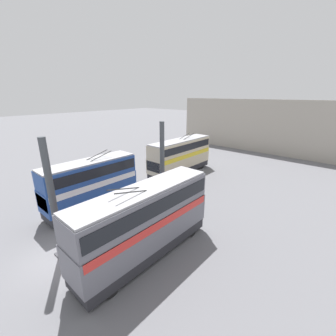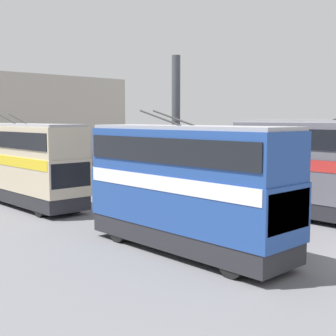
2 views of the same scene
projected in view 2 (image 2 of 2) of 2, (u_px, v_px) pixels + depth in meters
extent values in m
cylinder|color=#42474C|center=(176.00, 137.00, 24.36)|extent=(0.44, 0.44, 8.33)
cube|color=#333338|center=(176.00, 214.00, 24.79)|extent=(0.80, 0.80, 0.08)
cylinder|color=black|center=(276.00, 200.00, 26.63)|extent=(0.95, 0.30, 0.95)
cylinder|color=black|center=(253.00, 205.00, 25.21)|extent=(0.95, 0.30, 0.95)
cube|color=#28282D|center=(330.00, 209.00, 23.07)|extent=(10.35, 2.45, 0.76)
cube|color=slate|center=(331.00, 180.00, 22.92)|extent=(10.56, 2.50, 2.12)
cube|color=red|center=(332.00, 164.00, 22.84)|extent=(10.24, 2.54, 0.55)
cube|color=slate|center=(333.00, 141.00, 22.72)|extent=(10.46, 2.43, 1.76)
cube|color=black|center=(333.00, 139.00, 22.71)|extent=(10.14, 2.51, 0.97)
cube|color=#9E9EA3|center=(333.00, 121.00, 22.62)|extent=(10.35, 2.25, 0.14)
cube|color=black|center=(246.00, 168.00, 26.70)|extent=(0.12, 2.30, 1.35)
cylinder|color=black|center=(270.00, 251.00, 16.38)|extent=(0.97, 0.30, 0.97)
cylinder|color=black|center=(232.00, 263.00, 14.96)|extent=(0.97, 0.30, 0.97)
cylinder|color=black|center=(156.00, 223.00, 20.79)|extent=(0.97, 0.30, 0.97)
cylinder|color=black|center=(118.00, 230.00, 19.37)|extent=(0.97, 0.30, 0.97)
cube|color=#28282D|center=(186.00, 235.00, 17.93)|extent=(8.86, 2.45, 0.77)
cube|color=#234793|center=(186.00, 199.00, 17.79)|extent=(9.04, 2.50, 2.00)
cube|color=white|center=(186.00, 181.00, 17.71)|extent=(8.77, 2.54, 0.55)
cube|color=#234793|center=(187.00, 151.00, 17.59)|extent=(8.95, 2.43, 1.66)
cube|color=black|center=(187.00, 149.00, 17.58)|extent=(8.68, 2.51, 0.92)
cube|color=#9E9EA3|center=(187.00, 127.00, 17.50)|extent=(8.86, 2.25, 0.14)
cube|color=black|center=(288.00, 211.00, 14.51)|extent=(0.12, 2.30, 1.28)
cylinder|color=#282828|center=(173.00, 118.00, 18.52)|extent=(2.35, 0.07, 0.65)
cylinder|color=#282828|center=(160.00, 118.00, 18.05)|extent=(2.35, 0.07, 0.65)
cylinder|color=black|center=(75.00, 203.00, 25.72)|extent=(0.95, 0.30, 0.95)
cylinder|color=black|center=(40.00, 208.00, 24.30)|extent=(0.95, 0.30, 0.95)
cylinder|color=black|center=(14.00, 188.00, 31.34)|extent=(0.95, 0.30, 0.95)
cube|color=#28282D|center=(24.00, 194.00, 27.88)|extent=(10.50, 2.45, 0.76)
cube|color=beige|center=(24.00, 171.00, 27.73)|extent=(10.72, 2.50, 1.99)
cube|color=yellow|center=(23.00, 159.00, 27.65)|extent=(10.40, 2.54, 0.55)
cube|color=beige|center=(23.00, 140.00, 27.54)|extent=(10.61, 2.43, 1.65)
cube|color=black|center=(23.00, 139.00, 27.53)|extent=(10.29, 2.51, 0.91)
cube|color=#9E9EA3|center=(22.00, 125.00, 27.45)|extent=(10.50, 2.25, 0.14)
cube|color=black|center=(71.00, 175.00, 23.85)|extent=(0.12, 2.30, 1.27)
cylinder|color=#282828|center=(18.00, 119.00, 28.62)|extent=(2.35, 0.07, 0.65)
cylinder|color=#282828|center=(6.00, 119.00, 28.15)|extent=(2.35, 0.07, 0.65)
cube|color=#384251|center=(283.00, 216.00, 22.91)|extent=(0.21, 0.30, 0.73)
cube|color=#3D5684|center=(283.00, 202.00, 22.84)|extent=(0.25, 0.42, 0.64)
sphere|color=#A37A5B|center=(284.00, 193.00, 22.79)|extent=(0.21, 0.21, 0.21)
cube|color=#384251|center=(237.00, 214.00, 23.10)|extent=(0.33, 0.25, 0.79)
cube|color=#4C7051|center=(237.00, 200.00, 23.02)|extent=(0.46, 0.31, 0.68)
sphere|color=tan|center=(237.00, 190.00, 22.98)|extent=(0.22, 0.22, 0.22)
cylinder|color=#424C56|center=(223.00, 205.00, 25.25)|extent=(0.60, 0.60, 0.94)
cylinder|color=#424C56|center=(223.00, 205.00, 25.25)|extent=(0.63, 0.63, 0.04)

